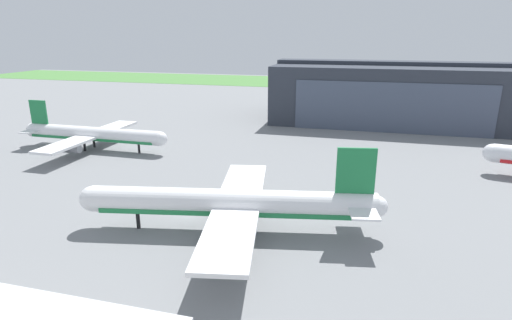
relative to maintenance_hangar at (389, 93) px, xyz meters
name	(u,v)px	position (x,y,z in m)	size (l,w,h in m)	color
ground_plane	(189,212)	(-33.04, -82.59, -9.05)	(440.00, 440.00, 0.00)	slate
grass_field_strip	(320,83)	(-33.04, 103.93, -9.01)	(440.00, 56.00, 0.08)	#4C813E
maintenance_hangar	(389,93)	(0.00, 0.00, 0.00)	(71.44, 34.01, 19.02)	#2D333D
airliner_far_left	(93,135)	(-70.59, -53.94, -5.32)	(38.86, 33.38, 11.48)	white
airliner_near_left	(232,203)	(-24.31, -87.11, -4.73)	(43.04, 36.38, 12.78)	white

